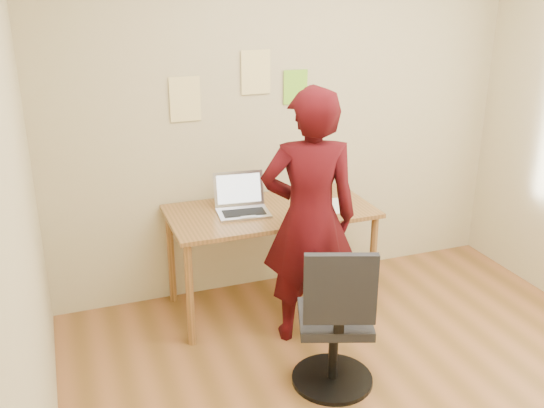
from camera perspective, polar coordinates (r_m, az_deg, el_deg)
name	(u,v)px	position (r m, az deg, el deg)	size (l,w,h in m)	color
room	(424,180)	(2.89, 14.13, 2.17)	(3.58, 3.58, 2.78)	brown
desk	(270,221)	(4.18, -0.14, -1.62)	(1.40, 0.70, 0.74)	olive
laptop	(242,204)	(4.10, -2.87, -0.01)	(0.37, 0.34, 0.25)	#ACACB3
paper_sheet	(331,206)	(4.23, 5.56, -0.18)	(0.21, 0.30, 0.00)	white
phone	(320,214)	(4.06, 4.59, -0.96)	(0.06, 0.12, 0.01)	black
wall_note_left	(185,99)	(4.15, -8.18, 9.75)	(0.21, 0.00, 0.30)	#FBE596
wall_note_mid	(256,72)	(4.26, -1.53, 12.30)	(0.21, 0.00, 0.30)	#FBE596
wall_note_right	(296,87)	(4.38, 2.23, 10.95)	(0.18, 0.00, 0.24)	#83D931
office_chair	(335,329)	(3.47, 5.99, -11.62)	(0.51, 0.52, 0.91)	black
person	(310,219)	(3.76, 3.55, -1.38)	(0.61, 0.40, 1.66)	#38070B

